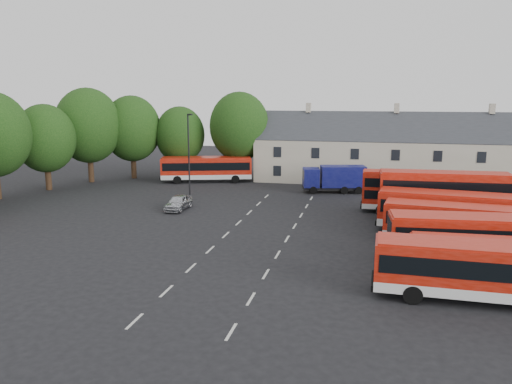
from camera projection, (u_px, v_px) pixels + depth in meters
ground at (218, 242)px, 38.21m from camera, size 140.00×140.00×0.00m
lane_markings at (256, 237)px, 39.56m from camera, size 5.15×33.80×0.01m
treeline at (101, 132)px, 60.04m from camera, size 29.92×32.59×12.01m
terrace_houses at (394, 153)px, 63.05m from camera, size 35.70×7.13×10.06m
bus_row_a at (485, 268)px, 26.73m from camera, size 11.60×2.93×3.26m
bus_row_b at (498, 258)px, 29.21m from camera, size 9.92×2.59×2.79m
bus_row_c at (480, 236)px, 32.79m from camera, size 11.85×3.60×3.30m
bus_row_d at (461, 222)px, 36.84m from camera, size 11.20×3.79×3.10m
bus_row_e at (457, 210)px, 39.81m from camera, size 12.33×4.17×3.42m
bus_dd_south at (443, 194)px, 43.65m from camera, size 11.09×3.00×4.51m
bus_dd_north at (415, 190)px, 47.13m from camera, size 9.78×2.41×4.00m
bus_north at (206, 167)px, 64.16m from camera, size 11.75×5.90×3.25m
box_truck at (335, 178)px, 57.26m from camera, size 7.37×3.77×3.09m
silver_car at (178, 202)px, 48.82m from camera, size 1.75×4.27×1.45m
lamppost at (189, 155)px, 52.34m from camera, size 0.63×0.41×9.17m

